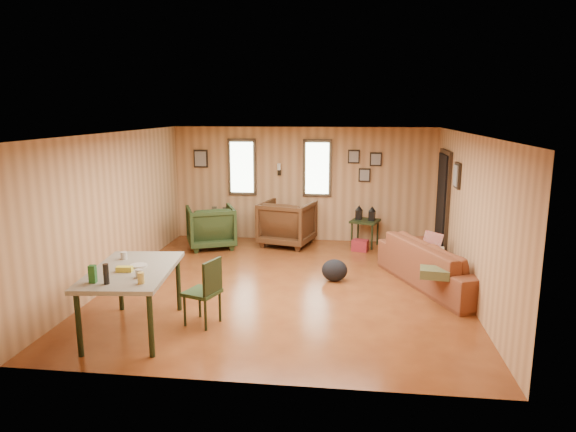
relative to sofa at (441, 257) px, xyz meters
name	(u,v)px	position (x,y,z in m)	size (l,w,h in m)	color
room	(298,208)	(-2.27, -0.04, 0.73)	(5.54, 6.04, 2.44)	brown
sofa	(441,257)	(0.00, 0.00, 0.00)	(2.44, 0.71, 0.95)	brown
recliner_brown	(287,221)	(-2.71, 2.18, 0.03)	(0.99, 0.93, 1.02)	#442814
recliner_green	(211,225)	(-4.23, 1.82, -0.01)	(0.91, 0.85, 0.93)	#263618
end_table	(220,221)	(-4.19, 2.43, -0.07)	(0.60, 0.55, 0.73)	black
side_table	(365,219)	(-1.13, 2.29, 0.10)	(0.66, 0.66, 0.84)	black
cooler	(360,245)	(-1.22, 1.91, -0.37)	(0.35, 0.29, 0.22)	maroon
backpack	(335,270)	(-1.67, 0.01, -0.30)	(0.48, 0.40, 0.36)	black
sofa_pillows	(434,258)	(-0.14, -0.20, 0.02)	(0.59, 1.75, 0.36)	#51552F
dining_table	(132,275)	(-4.10, -2.25, 0.27)	(1.13, 1.70, 1.05)	gray
dining_chair	(206,288)	(-3.25, -1.94, 0.02)	(0.51, 0.51, 0.89)	#263618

